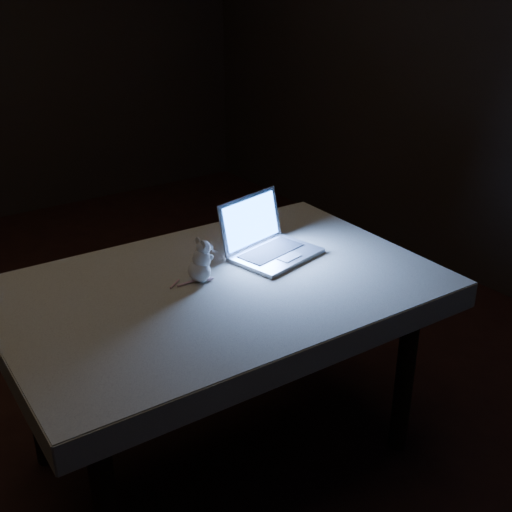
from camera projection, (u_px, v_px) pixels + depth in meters
floor at (98, 411)px, 2.64m from camera, size 5.00×5.00×0.00m
right_wall at (487, 45)px, 3.28m from camera, size 0.04×5.00×2.60m
table at (222, 374)px, 2.27m from camera, size 1.36×0.89×0.71m
tablecloth at (216, 286)px, 2.19m from camera, size 1.44×0.97×0.09m
laptop at (277, 231)px, 2.26m from camera, size 0.35×0.32×0.20m
plush_mouse at (199, 261)px, 2.10m from camera, size 0.12×0.12×0.15m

